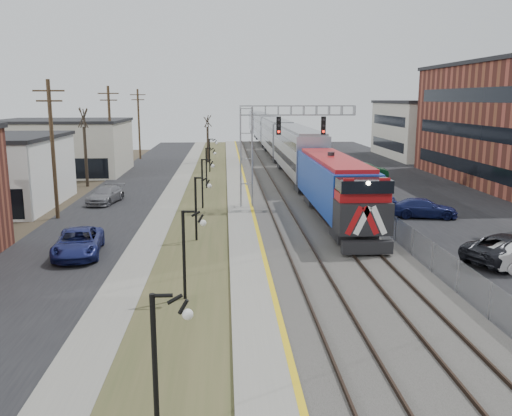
{
  "coord_description": "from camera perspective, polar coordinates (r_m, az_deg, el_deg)",
  "views": [
    {
      "loc": [
        -2.19,
        -14.61,
        8.66
      ],
      "look_at": [
        -0.47,
        15.27,
        2.6
      ],
      "focal_mm": 38.0,
      "sensor_mm": 36.0,
      "label": 1
    }
  ],
  "objects": [
    {
      "name": "street_west",
      "position": [
        51.21,
        -13.73,
        1.4
      ],
      "size": [
        7.0,
        120.0,
        0.04
      ],
      "primitive_type": "cube",
      "color": "black",
      "rests_on": "ground"
    },
    {
      "name": "train",
      "position": [
        84.54,
        1.94,
        7.56
      ],
      "size": [
        3.0,
        108.65,
        5.33
      ],
      "color": "#13369B",
      "rests_on": "ground"
    },
    {
      "name": "car_lot_g",
      "position": [
        62.15,
        10.33,
        3.94
      ],
      "size": [
        4.57,
        2.51,
        1.47
      ],
      "primitive_type": "imported",
      "rotation": [
        0.0,
        0.0,
        1.76
      ],
      "color": "#A8170C",
      "rests_on": "ground"
    },
    {
      "name": "track_near",
      "position": [
        50.48,
        1.5,
        1.88
      ],
      "size": [
        1.58,
        120.0,
        0.15
      ],
      "color": "#2D2119",
      "rests_on": "ballast_bed"
    },
    {
      "name": "bare_trees",
      "position": [
        54.86,
        -14.34,
        4.85
      ],
      "size": [
        12.3,
        42.3,
        5.95
      ],
      "color": "#382D23",
      "rests_on": "ground"
    },
    {
      "name": "ground",
      "position": [
        17.12,
        4.77,
        -18.98
      ],
      "size": [
        160.0,
        160.0,
        0.0
      ],
      "primitive_type": "plane",
      "color": "#473D2D",
      "rests_on": "ground"
    },
    {
      "name": "sidewalk",
      "position": [
        50.58,
        -8.72,
        1.5
      ],
      "size": [
        2.0,
        120.0,
        0.08
      ],
      "primitive_type": "cube",
      "color": "gray",
      "rests_on": "ground"
    },
    {
      "name": "parking_lot",
      "position": [
        53.54,
        16.61,
        1.68
      ],
      "size": [
        16.0,
        120.0,
        0.04
      ],
      "primitive_type": "cube",
      "color": "black",
      "rests_on": "ground"
    },
    {
      "name": "fence",
      "position": [
        51.29,
        8.43,
        2.51
      ],
      "size": [
        0.04,
        120.0,
        1.6
      ],
      "primitive_type": "cube",
      "color": "gray",
      "rests_on": "ground"
    },
    {
      "name": "car_lot_c",
      "position": [
        31.89,
        25.29,
        -3.98
      ],
      "size": [
        6.19,
        4.69,
        1.56
      ],
      "primitive_type": "imported",
      "rotation": [
        0.0,
        0.0,
        2.0
      ],
      "color": "black",
      "rests_on": "ground"
    },
    {
      "name": "car_lot_e",
      "position": [
        50.25,
        11.33,
        2.16
      ],
      "size": [
        4.44,
        1.92,
        1.49
      ],
      "primitive_type": "imported",
      "rotation": [
        0.0,
        0.0,
        1.53
      ],
      "color": "slate",
      "rests_on": "ground"
    },
    {
      "name": "track_far",
      "position": [
        50.89,
        5.43,
        1.91
      ],
      "size": [
        1.58,
        120.0,
        0.15
      ],
      "color": "#2D2119",
      "rests_on": "ballast_bed"
    },
    {
      "name": "utility_poles",
      "position": [
        41.64,
        -20.59,
        5.68
      ],
      "size": [
        0.28,
        80.28,
        10.0
      ],
      "color": "#4C3823",
      "rests_on": "ground"
    },
    {
      "name": "signal_gantry",
      "position": [
        42.85,
        1.28,
        7.33
      ],
      "size": [
        9.0,
        1.07,
        8.15
      ],
      "color": "gray",
      "rests_on": "ground"
    },
    {
      "name": "platform",
      "position": [
        50.35,
        -1.9,
        1.67
      ],
      "size": [
        2.0,
        120.0,
        0.24
      ],
      "primitive_type": "cube",
      "color": "gray",
      "rests_on": "ground"
    },
    {
      "name": "car_street_a",
      "position": [
        31.89,
        -18.19,
        -3.54
      ],
      "size": [
        3.05,
        5.52,
        1.46
      ],
      "primitive_type": "imported",
      "rotation": [
        0.0,
        0.0,
        0.12
      ],
      "color": "navy",
      "rests_on": "ground"
    },
    {
      "name": "platform_edge",
      "position": [
        50.36,
        -0.9,
        1.83
      ],
      "size": [
        0.24,
        120.0,
        0.01
      ],
      "primitive_type": "cube",
      "color": "gold",
      "rests_on": "platform"
    },
    {
      "name": "lampposts",
      "position": [
        33.61,
        -6.33,
        -0.05
      ],
      "size": [
        0.14,
        62.14,
        4.0
      ],
      "color": "black",
      "rests_on": "ground"
    },
    {
      "name": "car_lot_f",
      "position": [
        61.48,
        11.57,
        3.86
      ],
      "size": [
        5.04,
        2.65,
        1.58
      ],
      "primitive_type": "imported",
      "rotation": [
        0.0,
        0.0,
        1.36
      ],
      "color": "#0C401E",
      "rests_on": "ground"
    },
    {
      "name": "car_lot_d",
      "position": [
        41.81,
        17.25,
        -0.06
      ],
      "size": [
        5.07,
        2.85,
        1.39
      ],
      "primitive_type": "imported",
      "rotation": [
        0.0,
        0.0,
        1.37
      ],
      "color": "navy",
      "rests_on": "ground"
    },
    {
      "name": "grass_median",
      "position": [
        50.38,
        -5.32,
        1.53
      ],
      "size": [
        4.0,
        120.0,
        0.06
      ],
      "primitive_type": "cube",
      "color": "#404625",
      "rests_on": "ground"
    },
    {
      "name": "ballast_bed",
      "position": [
        50.72,
        3.75,
        1.71
      ],
      "size": [
        8.0,
        120.0,
        0.2
      ],
      "primitive_type": "cube",
      "color": "#595651",
      "rests_on": "ground"
    },
    {
      "name": "car_street_b",
      "position": [
        47.18,
        -15.57,
        1.31
      ],
      "size": [
        2.81,
        5.11,
        1.4
      ],
      "primitive_type": "imported",
      "rotation": [
        0.0,
        0.0,
        -0.18
      ],
      "color": "slate",
      "rests_on": "ground"
    }
  ]
}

